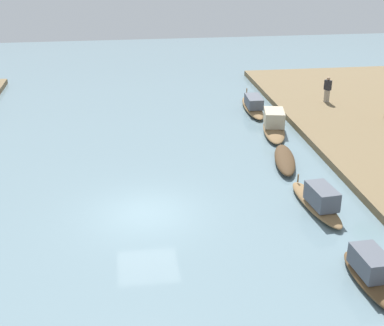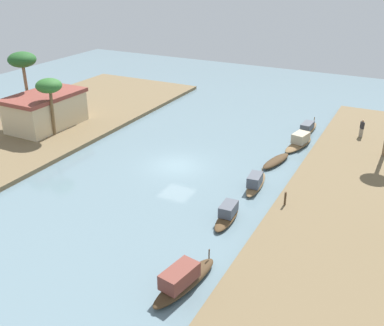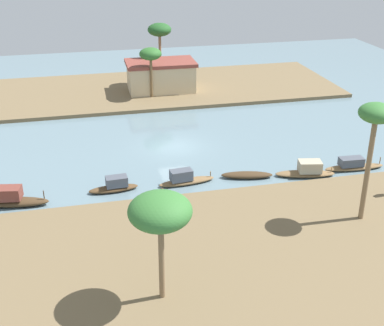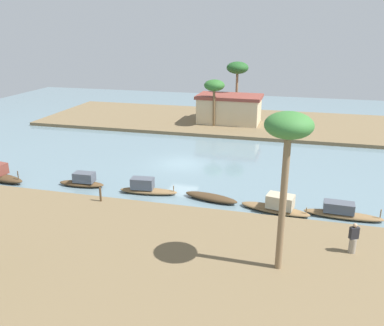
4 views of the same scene
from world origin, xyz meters
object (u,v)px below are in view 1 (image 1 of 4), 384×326
Objects in this scene: sampan_open_hull at (274,124)px; person_on_near_bank at (327,91)px; sampan_with_red_awning at (372,273)px; sampan_upstream_small at (253,105)px; sampan_with_tall_canopy at (318,201)px; sampan_foreground at (285,160)px.

person_on_near_bank is (3.96, -4.56, 0.64)m from sampan_open_hull.
sampan_with_red_awning is 0.74× the size of sampan_upstream_small.
sampan_open_hull is (14.08, -0.84, 0.04)m from sampan_with_red_awning.
sampan_with_tall_canopy is at bearing -48.67° from person_on_near_bank.
sampan_with_tall_canopy is 0.88× the size of sampan_upstream_small.
person_on_near_bank reaches higher than sampan_open_hull.
sampan_open_hull is at bearing -10.47° from sampan_with_tall_canopy.
sampan_open_hull is at bearing -75.49° from person_on_near_bank.
person_on_near_bank reaches higher than sampan_foreground.
sampan_upstream_small is 2.93× the size of person_on_near_bank.
sampan_with_tall_canopy is 1.08× the size of sampan_foreground.
sampan_foreground is (4.68, -0.06, -0.19)m from sampan_with_tall_canopy.
person_on_near_bank is (0.09, -4.80, 0.72)m from sampan_upstream_small.
sampan_with_tall_canopy is 4.69m from sampan_foreground.
person_on_near_bank is at bearing -27.81° from sampan_with_tall_canopy.
sampan_open_hull is 4.49m from sampan_foreground.
sampan_with_tall_canopy is 14.14m from person_on_near_bank.
sampan_open_hull is at bearing -6.59° from sampan_with_red_awning.
sampan_with_tall_canopy is at bearing -179.60° from sampan_upstream_small.
sampan_upstream_small is 1.22× the size of sampan_foreground.
sampan_with_red_awning is 0.90× the size of sampan_foreground.
sampan_with_red_awning reaches higher than sampan_foreground.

